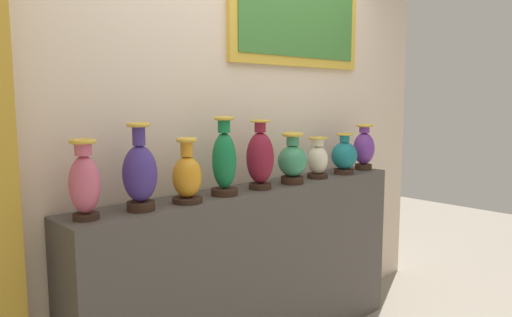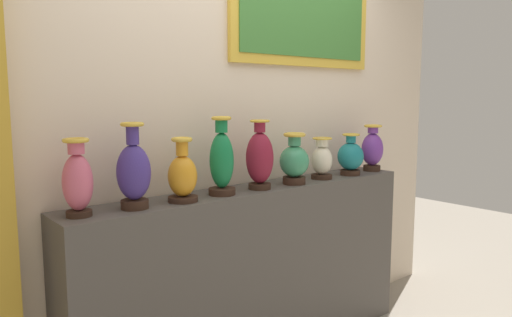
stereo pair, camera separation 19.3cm
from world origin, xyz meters
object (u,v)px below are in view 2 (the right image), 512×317
(vase_emerald, at_px, (222,161))
(vase_jade, at_px, (294,161))
(vase_indigo, at_px, (134,172))
(vase_violet, at_px, (372,149))
(vase_burgundy, at_px, (260,158))
(vase_rose, at_px, (78,180))
(vase_amber, at_px, (183,175))
(vase_ivory, at_px, (322,160))
(vase_teal, at_px, (351,157))

(vase_emerald, xyz_separation_m, vase_jade, (0.52, -0.02, -0.04))
(vase_indigo, bearing_deg, vase_violet, -0.08)
(vase_burgundy, bearing_deg, vase_rose, 178.52)
(vase_amber, xyz_separation_m, vase_emerald, (0.25, 0.01, 0.05))
(vase_amber, xyz_separation_m, vase_jade, (0.77, -0.01, 0.01))
(vase_jade, bearing_deg, vase_amber, 179.59)
(vase_burgundy, bearing_deg, vase_amber, -179.46)
(vase_emerald, bearing_deg, vase_burgundy, -1.92)
(vase_emerald, xyz_separation_m, vase_ivory, (0.79, 0.00, -0.06))
(vase_jade, height_order, vase_teal, vase_jade)
(vase_emerald, bearing_deg, vase_teal, -1.07)
(vase_emerald, distance_m, vase_teal, 1.05)
(vase_indigo, xyz_separation_m, vase_ivory, (1.30, 0.00, -0.05))
(vase_amber, distance_m, vase_violet, 1.56)
(vase_indigo, xyz_separation_m, vase_emerald, (0.51, 0.00, 0.01))
(vase_jade, relative_size, vase_violet, 0.94)
(vase_indigo, relative_size, vase_teal, 1.46)
(vase_rose, height_order, vase_emerald, vase_emerald)
(vase_rose, relative_size, vase_violet, 1.05)
(vase_amber, height_order, vase_burgundy, vase_burgundy)
(vase_emerald, bearing_deg, vase_jade, -2.08)
(vase_emerald, bearing_deg, vase_amber, -176.93)
(vase_indigo, relative_size, vase_emerald, 0.97)
(vase_amber, bearing_deg, vase_violet, 0.38)
(vase_ivory, height_order, vase_teal, vase_teal)
(vase_rose, distance_m, vase_jade, 1.28)
(vase_indigo, bearing_deg, vase_emerald, 0.05)
(vase_indigo, bearing_deg, vase_jade, -1.03)
(vase_jade, relative_size, vase_ivory, 1.16)
(vase_rose, xyz_separation_m, vase_amber, (0.51, -0.03, -0.03))
(vase_teal, bearing_deg, vase_indigo, 179.30)
(vase_burgundy, relative_size, vase_jade, 1.27)
(vase_amber, xyz_separation_m, vase_ivory, (1.04, 0.01, -0.01))
(vase_teal, bearing_deg, vase_burgundy, 179.21)
(vase_jade, bearing_deg, vase_rose, 178.37)
(vase_rose, relative_size, vase_jade, 1.12)
(vase_amber, distance_m, vase_ivory, 1.04)
(vase_jade, distance_m, vase_ivory, 0.27)
(vase_amber, relative_size, vase_burgundy, 0.82)
(vase_indigo, bearing_deg, vase_ivory, 0.03)
(vase_amber, height_order, vase_violet, vase_violet)
(vase_rose, relative_size, vase_ivory, 1.30)
(vase_indigo, bearing_deg, vase_rose, 175.95)
(vase_rose, bearing_deg, vase_burgundy, -1.48)
(vase_burgundy, xyz_separation_m, vase_jade, (0.26, -0.01, -0.04))
(vase_burgundy, distance_m, vase_jade, 0.27)
(vase_jade, bearing_deg, vase_teal, -0.06)
(vase_amber, distance_m, vase_emerald, 0.26)
(vase_rose, xyz_separation_m, vase_indigo, (0.26, -0.02, 0.01))
(vase_indigo, height_order, vase_violet, vase_indigo)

